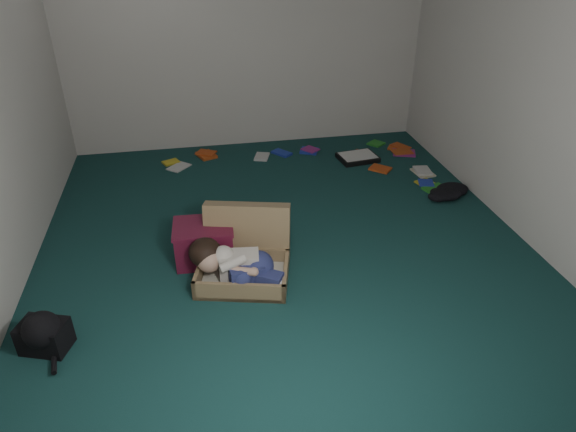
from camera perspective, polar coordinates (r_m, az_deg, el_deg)
name	(u,v)px	position (r m, az deg, el deg)	size (l,w,h in m)	color
floor	(285,243)	(4.31, -0.38, -3.03)	(4.50, 4.50, 0.00)	#133937
wall_back	(246,31)	(5.92, -4.71, 19.85)	(4.50, 4.50, 0.00)	silver
wall_front	(406,281)	(1.80, 12.96, -7.09)	(4.50, 4.50, 0.00)	silver
wall_right	(537,76)	(4.55, 25.96, 13.81)	(4.50, 4.50, 0.00)	silver
suitcase	(245,255)	(3.91, -4.81, -4.39)	(0.80, 0.79, 0.49)	#8E734E
person	(235,264)	(3.76, -5.87, -5.29)	(0.68, 0.47, 0.30)	beige
maroon_bin	(204,243)	(4.08, -9.29, -2.93)	(0.48, 0.38, 0.32)	#5A1229
backpack	(44,335)	(3.63, -25.46, -11.86)	(0.36, 0.29, 0.22)	black
clothing_pile	(446,190)	(5.24, 17.10, 2.79)	(0.40, 0.33, 0.13)	black
paper_tray	(358,157)	(5.85, 7.75, 6.48)	(0.46, 0.37, 0.06)	black
book_scatter	(328,161)	(5.78, 4.50, 6.15)	(2.86, 1.53, 0.02)	gold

